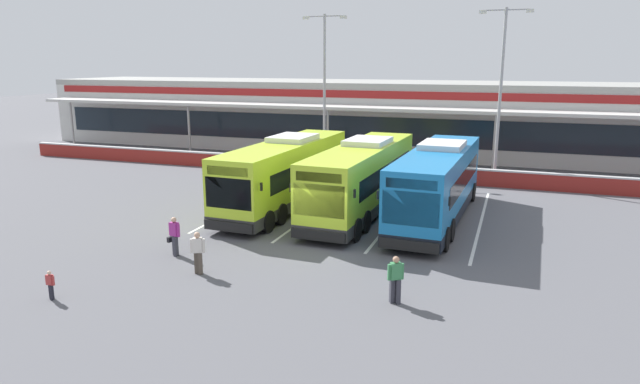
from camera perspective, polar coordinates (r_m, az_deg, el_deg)
name	(u,v)px	position (r m, az deg, el deg)	size (l,w,h in m)	color
ground_plane	(321,245)	(24.39, 0.09, -5.38)	(200.00, 200.00, 0.00)	#56565B
terminal_building	(424,117)	(49.55, 10.52, 7.47)	(70.00, 13.00, 6.00)	silver
red_barrier_wall	(393,171)	(37.81, 7.38, 2.09)	(60.00, 0.40, 1.10)	maroon
coach_bus_leftmost	(286,174)	(30.34, -3.48, 1.80)	(3.26, 12.24, 3.78)	#B7DB2D
coach_bus_left_centre	(362,179)	(29.10, 4.25, 1.29)	(3.26, 12.24, 3.78)	#B7DB2D
coach_bus_centre	(437,185)	(28.32, 11.82, 0.72)	(3.26, 12.24, 3.78)	#1972B7
bay_stripe_far_west	(251,201)	(32.07, -7.01, -0.92)	(0.14, 13.00, 0.01)	silver
bay_stripe_west	(321,207)	(30.48, 0.09, -1.56)	(0.14, 13.00, 0.01)	silver
bay_stripe_mid_west	(397,214)	(29.41, 7.84, -2.24)	(0.14, 13.00, 0.01)	silver
bay_stripe_centre	(481,222)	(28.91, 16.03, -2.91)	(0.14, 13.00, 0.01)	silver
pedestrian_with_handbag	(174,235)	(23.62, -14.57, -4.26)	(0.64, 0.41, 1.62)	#33333D
pedestrian_in_dark_coat	(395,278)	(18.63, 7.67, -8.66)	(0.51, 0.36, 1.62)	#33333D
pedestrian_child	(50,284)	(20.89, -25.69, -8.41)	(0.33, 0.19, 1.00)	black
pedestrian_near_bin	(198,251)	(21.41, -12.30, -5.91)	(0.53, 0.33, 1.62)	#4C4238
lamp_post_west	(324,81)	(41.59, 0.45, 11.16)	(3.24, 0.28, 11.00)	#9E9EA3
lamp_post_centre	(501,84)	(38.30, 17.89, 10.36)	(3.24, 0.28, 11.00)	#9E9EA3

